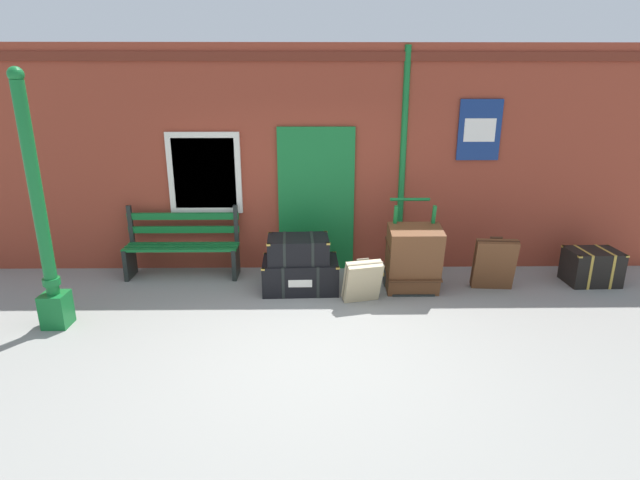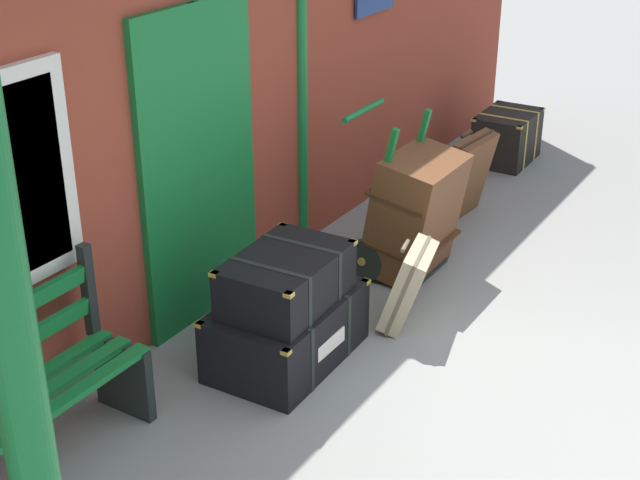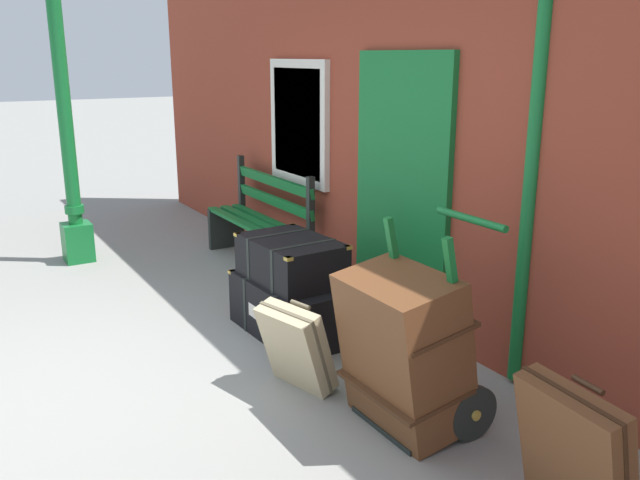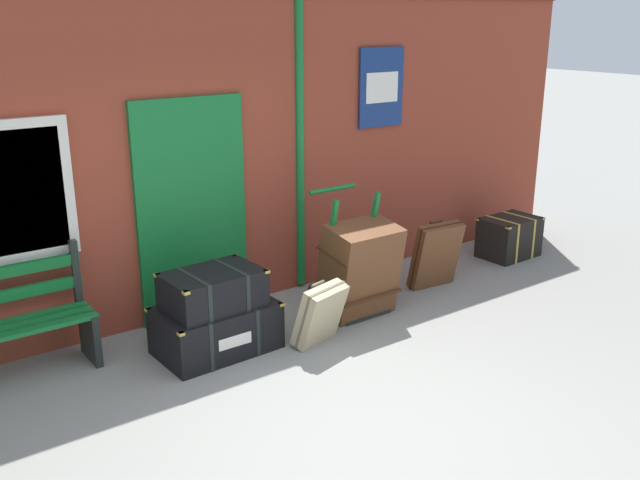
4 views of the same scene
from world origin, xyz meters
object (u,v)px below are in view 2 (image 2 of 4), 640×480
(steamer_trunk_middle, at_px, (286,280))
(suitcase_slate, at_px, (408,285))
(suitcase_charcoal, at_px, (466,177))
(porters_trolley, at_px, (392,233))
(corner_trunk, at_px, (507,137))
(large_brown_trunk, at_px, (415,213))
(platform_bench, at_px, (5,410))
(steamer_trunk_base, at_px, (287,330))

(steamer_trunk_middle, xyz_separation_m, suitcase_slate, (0.82, -0.41, -0.29))
(suitcase_charcoal, bearing_deg, porters_trolley, 175.00)
(suitcase_charcoal, bearing_deg, steamer_trunk_middle, 179.45)
(suitcase_charcoal, height_order, corner_trunk, suitcase_charcoal)
(large_brown_trunk, bearing_deg, platform_bench, 168.25)
(porters_trolley, height_order, suitcase_slate, porters_trolley)
(steamer_trunk_middle, xyz_separation_m, large_brown_trunk, (1.52, -0.10, -0.11))
(platform_bench, relative_size, suitcase_slate, 2.76)
(steamer_trunk_base, height_order, suitcase_charcoal, suitcase_charcoal)
(porters_trolley, xyz_separation_m, suitcase_slate, (-0.70, -0.48, 0.01))
(suitcase_slate, bearing_deg, porters_trolley, 34.85)
(steamer_trunk_middle, relative_size, suitcase_charcoal, 1.13)
(porters_trolley, relative_size, suitcase_slate, 2.06)
(platform_bench, xyz_separation_m, suitcase_slate, (2.50, -0.97, -0.16))
(large_brown_trunk, relative_size, corner_trunk, 1.34)
(steamer_trunk_base, height_order, suitcase_slate, suitcase_slate)
(platform_bench, xyz_separation_m, porters_trolley, (3.19, -0.49, -0.17))
(steamer_trunk_base, bearing_deg, large_brown_trunk, -4.74)
(steamer_trunk_base, height_order, steamer_trunk_middle, steamer_trunk_middle)
(suitcase_charcoal, bearing_deg, steamer_trunk_base, 179.01)
(steamer_trunk_middle, height_order, suitcase_slate, steamer_trunk_middle)
(porters_trolley, height_order, suitcase_charcoal, porters_trolley)
(suitcase_slate, bearing_deg, large_brown_trunk, 23.93)
(steamer_trunk_middle, relative_size, porters_trolley, 0.70)
(large_brown_trunk, bearing_deg, suitcase_charcoal, 4.08)
(steamer_trunk_base, relative_size, steamer_trunk_middle, 1.24)
(porters_trolley, xyz_separation_m, corner_trunk, (2.56, 0.11, -0.03))
(steamer_trunk_base, relative_size, porters_trolley, 0.87)
(suitcase_slate, bearing_deg, suitcase_charcoal, 12.14)
(large_brown_trunk, relative_size, suitcase_charcoal, 1.27)
(suitcase_charcoal, xyz_separation_m, suitcase_slate, (-1.80, -0.39, -0.08))
(porters_trolley, bearing_deg, large_brown_trunk, -90.00)
(platform_bench, height_order, large_brown_trunk, platform_bench)
(large_brown_trunk, relative_size, suitcase_slate, 1.62)
(steamer_trunk_base, bearing_deg, suitcase_charcoal, -0.99)
(steamer_trunk_middle, bearing_deg, suitcase_slate, -26.74)
(steamer_trunk_middle, xyz_separation_m, suitcase_charcoal, (2.62, -0.03, -0.22))
(steamer_trunk_middle, bearing_deg, suitcase_charcoal, -0.55)
(steamer_trunk_base, relative_size, suitcase_charcoal, 1.39)
(porters_trolley, bearing_deg, platform_bench, 171.31)
(steamer_trunk_middle, distance_m, suitcase_charcoal, 2.63)
(platform_bench, height_order, suitcase_charcoal, platform_bench)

